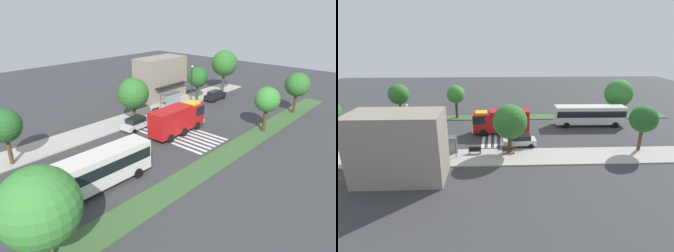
# 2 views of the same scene
# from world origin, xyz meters

# --- Properties ---
(ground_plane) EXTENTS (120.00, 120.00, 0.00)m
(ground_plane) POSITION_xyz_m (0.00, 0.00, 0.00)
(ground_plane) COLOR #38383A
(sidewalk) EXTENTS (60.00, 4.77, 0.14)m
(sidewalk) POSITION_xyz_m (0.00, 8.95, 0.07)
(sidewalk) COLOR #ADA89E
(sidewalk) RESTS_ON ground_plane
(median_strip) EXTENTS (60.00, 3.00, 0.14)m
(median_strip) POSITION_xyz_m (0.00, -8.07, 0.07)
(median_strip) COLOR #3D6033
(median_strip) RESTS_ON ground_plane
(crosswalk) EXTENTS (5.85, 11.82, 0.01)m
(crosswalk) POSITION_xyz_m (1.73, 0.00, 0.01)
(crosswalk) COLOR silver
(crosswalk) RESTS_ON ground_plane
(fire_truck) EXTENTS (8.98, 3.03, 3.74)m
(fire_truck) POSITION_xyz_m (2.00, 0.23, 2.09)
(fire_truck) COLOR #B71414
(fire_truck) RESTS_ON ground_plane
(parked_car_west) EXTENTS (4.66, 2.30, 1.68)m
(parked_car_west) POSITION_xyz_m (-0.78, 5.36, 0.87)
(parked_car_west) COLOR silver
(parked_car_west) RESTS_ON ground_plane
(parked_car_mid) EXTENTS (4.77, 2.07, 1.70)m
(parked_car_mid) POSITION_xyz_m (18.25, 5.37, 0.88)
(parked_car_mid) COLOR black
(parked_car_mid) RESTS_ON ground_plane
(transit_bus) EXTENTS (11.86, 3.00, 3.46)m
(transit_bus) POSITION_xyz_m (-13.44, -2.95, 2.06)
(transit_bus) COLOR silver
(transit_bus) RESTS_ON ground_plane
(bus_stop_shelter) EXTENTS (3.50, 1.40, 2.46)m
(bus_stop_shelter) POSITION_xyz_m (9.32, 7.91, 1.89)
(bus_stop_shelter) COLOR #4C4C51
(bus_stop_shelter) RESTS_ON sidewalk
(bench_near_shelter) EXTENTS (1.60, 0.50, 0.90)m
(bench_near_shelter) POSITION_xyz_m (5.32, 7.93, 0.59)
(bench_near_shelter) COLOR black
(bench_near_shelter) RESTS_ON sidewalk
(bench_west_of_shelter) EXTENTS (1.60, 0.50, 0.90)m
(bench_west_of_shelter) POSITION_xyz_m (0.95, 7.93, 0.59)
(bench_west_of_shelter) COLOR #4C3823
(bench_west_of_shelter) RESTS_ON sidewalk
(street_lamp) EXTENTS (0.36, 0.36, 6.50)m
(street_lamp) POSITION_xyz_m (13.60, 7.17, 3.96)
(street_lamp) COLOR #2D2D30
(street_lamp) RESTS_ON sidewalk
(storefront_building) EXTENTS (9.34, 5.47, 7.42)m
(storefront_building) POSITION_xyz_m (12.61, 13.66, 3.71)
(storefront_building) COLOR gray
(storefront_building) RESTS_ON ground_plane
(sidewalk_tree_far_west) EXTENTS (3.49, 3.49, 6.09)m
(sidewalk_tree_far_west) POSITION_xyz_m (-16.61, 7.57, 4.44)
(sidewalk_tree_far_west) COLOR #513823
(sidewalk_tree_far_west) RESTS_ON sidewalk
(sidewalk_tree_west) EXTENTS (4.44, 4.44, 6.41)m
(sidewalk_tree_west) POSITION_xyz_m (0.74, 7.57, 4.31)
(sidewalk_tree_west) COLOR #47301E
(sidewalk_tree_west) RESTS_ON sidewalk
(sidewalk_tree_east) EXTENTS (3.55, 3.55, 5.89)m
(sidewalk_tree_east) POSITION_xyz_m (15.76, 7.57, 4.23)
(sidewalk_tree_east) COLOR #47301E
(sidewalk_tree_east) RESTS_ON sidewalk
(sidewalk_tree_far_east) EXTENTS (4.94, 4.94, 7.94)m
(sidewalk_tree_far_east) POSITION_xyz_m (24.22, 7.57, 5.58)
(sidewalk_tree_far_east) COLOR #513823
(sidewalk_tree_far_east) RESTS_ON sidewalk
(median_tree_far_west) EXTENTS (5.12, 5.12, 6.94)m
(median_tree_far_west) POSITION_xyz_m (-20.51, -8.07, 4.51)
(median_tree_far_west) COLOR #513823
(median_tree_far_west) RESTS_ON median_strip
(median_tree_west) EXTENTS (3.29, 3.29, 6.10)m
(median_tree_west) POSITION_xyz_m (9.91, -8.07, 4.53)
(median_tree_west) COLOR #47301E
(median_tree_west) RESTS_ON median_strip
(median_tree_center) EXTENTS (3.69, 3.69, 6.38)m
(median_tree_center) POSITION_xyz_m (20.25, -8.07, 4.64)
(median_tree_center) COLOR #47301E
(median_tree_center) RESTS_ON median_strip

